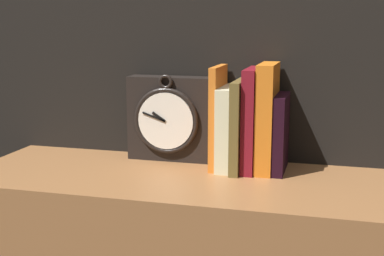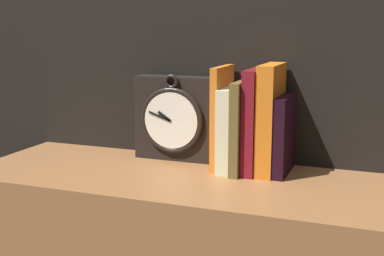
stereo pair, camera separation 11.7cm
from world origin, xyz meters
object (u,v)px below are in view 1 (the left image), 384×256
book_slot4_orange (267,118)px  book_slot5_black (281,133)px  clock (170,119)px  book_slot1_cream (228,128)px  book_slot2_brown (240,125)px  book_slot0_orange (218,117)px  book_slot3_maroon (252,119)px

book_slot4_orange → book_slot5_black: 0.05m
clock → book_slot4_orange: book_slot4_orange is taller
book_slot1_cream → book_slot2_brown: book_slot2_brown is taller
book_slot0_orange → book_slot2_brown: bearing=-12.0°
clock → book_slot3_maroon: 0.22m
book_slot3_maroon → book_slot4_orange: 0.04m
book_slot4_orange → book_slot5_black: bearing=2.6°
book_slot0_orange → book_slot2_brown: book_slot0_orange is taller
book_slot0_orange → book_slot1_cream: size_ratio=1.25×
book_slot0_orange → clock: bearing=166.3°
clock → book_slot0_orange: bearing=-13.7°
book_slot1_cream → book_slot3_maroon: bearing=-0.6°
clock → book_slot2_brown: 0.19m
clock → book_slot1_cream: (0.15, -0.04, -0.01)m
book_slot1_cream → book_slot4_orange: size_ratio=0.78×
book_slot1_cream → book_slot5_black: bearing=1.4°
book_slot2_brown → book_slot4_orange: (0.06, 0.01, 0.02)m
book_slot2_brown → book_slot4_orange: book_slot4_orange is taller
book_slot0_orange → book_slot2_brown: size_ratio=1.14×
clock → book_slot4_orange: size_ratio=0.87×
book_slot1_cream → book_slot2_brown: bearing=-13.2°
book_slot0_orange → book_slot4_orange: size_ratio=0.97×
book_slot0_orange → book_slot5_black: size_ratio=1.35×
book_slot1_cream → book_slot5_black: (0.12, 0.00, -0.01)m
book_slot3_maroon → book_slot2_brown: bearing=-166.8°
clock → book_slot5_black: (0.28, -0.03, -0.02)m
book_slot0_orange → book_slot3_maroon: size_ratio=1.01×
clock → book_slot2_brown: clock is taller
clock → book_slot3_maroon: size_ratio=0.91×
book_slot0_orange → book_slot4_orange: book_slot4_orange is taller
clock → book_slot5_black: clock is taller
book_slot0_orange → book_slot1_cream: bearing=-10.5°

